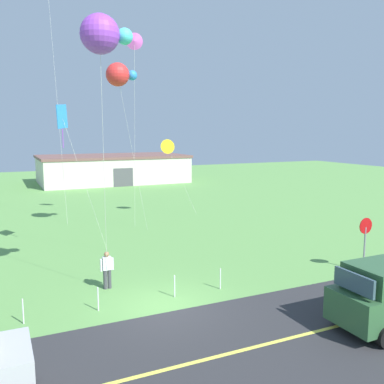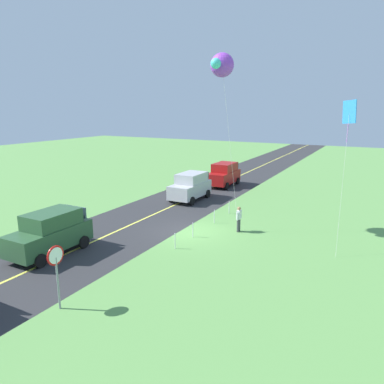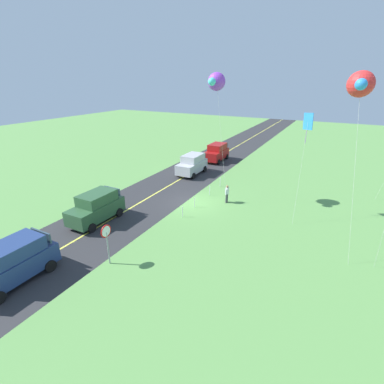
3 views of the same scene
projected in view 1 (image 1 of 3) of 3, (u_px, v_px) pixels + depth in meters
The scene contains 15 objects.
ground_plane at pixel (164, 308), 15.94m from camera, with size 120.00×120.00×0.10m, color #60994C.
asphalt_road at pixel (213, 358), 12.34m from camera, with size 120.00×7.00×0.00m, color #2D2D30.
road_centre_stripe at pixel (213, 358), 12.34m from camera, with size 120.00×0.16×0.00m, color #E5E04C.
stop_sign at pixel (365, 234), 19.81m from camera, with size 0.76×0.08×2.56m.
person_adult_near at pixel (107, 269), 17.66m from camera, with size 0.58×0.22×1.60m.
kite_red_low at pixel (102, 34), 14.94m from camera, with size 1.90×2.16×10.67m.
kite_green_far at pixel (119, 75), 25.19m from camera, with size 2.84×1.95×10.61m.
kite_pink_drift at pixel (167, 147), 32.19m from camera, with size 2.94×0.39×5.95m.
kite_orange_near at pixel (63, 119), 21.55m from camera, with size 2.48×0.78×7.94m.
kite_purple_back at pixel (134, 42), 27.83m from camera, with size 1.09×0.51×13.00m.
warehouse_distant at pixel (113, 169), 54.71m from camera, with size 18.36×10.20×3.50m.
fence_post_0 at pixel (23, 311), 14.46m from camera, with size 0.05×0.05×0.90m, color silver.
fence_post_1 at pixel (98, 299), 15.53m from camera, with size 0.05×0.05×0.90m, color silver.
fence_post_2 at pixel (175, 286), 16.81m from camera, with size 0.05×0.05×0.90m, color silver.
fence_post_3 at pixel (220, 279), 17.68m from camera, with size 0.05×0.05×0.90m, color silver.
Camera 1 is at (-5.41, -14.19, 6.57)m, focal length 39.52 mm.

